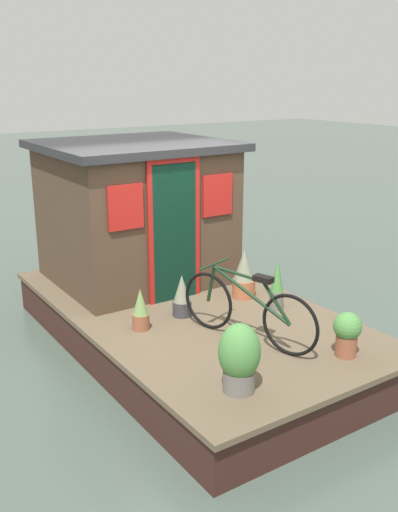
# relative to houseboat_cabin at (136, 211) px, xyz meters

# --- Properties ---
(ground_plane) EXTENTS (60.00, 60.00, 0.00)m
(ground_plane) POSITION_rel_houseboat_cabin_xyz_m (-1.32, 0.00, -1.46)
(ground_plane) COLOR #47564C
(houseboat_deck) EXTENTS (4.87, 2.70, 0.52)m
(houseboat_deck) POSITION_rel_houseboat_cabin_xyz_m (-1.32, 0.00, -1.20)
(houseboat_deck) COLOR brown
(houseboat_deck) RESTS_ON ground_plane
(houseboat_cabin) EXTENTS (2.14, 2.33, 1.87)m
(houseboat_cabin) POSITION_rel_houseboat_cabin_xyz_m (0.00, 0.00, 0.00)
(houseboat_cabin) COLOR #4C3828
(houseboat_cabin) RESTS_ON houseboat_deck
(bicycle) EXTENTS (1.61, 0.63, 0.77)m
(bicycle) POSITION_rel_houseboat_cabin_xyz_m (-2.44, 0.01, -0.58)
(bicycle) COLOR black
(bicycle) RESTS_ON houseboat_deck
(potted_plant_mint) EXTENTS (0.29, 0.29, 0.62)m
(potted_plant_mint) POSITION_rel_houseboat_cabin_xyz_m (-1.40, -0.76, -0.65)
(potted_plant_mint) COLOR #B2603D
(potted_plant_mint) RESTS_ON houseboat_deck
(potted_plant_rosemary) EXTENTS (0.22, 0.22, 0.50)m
(potted_plant_rosemary) POSITION_rel_houseboat_cabin_xyz_m (-1.48, 0.21, -0.71)
(potted_plant_rosemary) COLOR #38383D
(potted_plant_rosemary) RESTS_ON houseboat_deck
(potted_plant_basil) EXTENTS (0.37, 0.37, 0.64)m
(potted_plant_basil) POSITION_rel_houseboat_cabin_xyz_m (-3.20, 0.70, -0.61)
(potted_plant_basil) COLOR slate
(potted_plant_basil) RESTS_ON houseboat_deck
(potted_plant_fern) EXTENTS (0.28, 0.28, 0.46)m
(potted_plant_fern) POSITION_rel_houseboat_cabin_xyz_m (-3.26, -0.60, -0.69)
(potted_plant_fern) COLOR #935138
(potted_plant_fern) RESTS_ON houseboat_deck
(potted_plant_thyme) EXTENTS (0.19, 0.19, 0.47)m
(potted_plant_thyme) POSITION_rel_houseboat_cabin_xyz_m (-1.56, 0.79, -0.72)
(potted_plant_thyme) COLOR #935138
(potted_plant_thyme) RESTS_ON houseboat_deck
(potted_plant_ivy) EXTENTS (0.17, 0.17, 0.63)m
(potted_plant_ivy) POSITION_rel_houseboat_cabin_xyz_m (-1.94, -0.83, -0.64)
(potted_plant_ivy) COLOR slate
(potted_plant_ivy) RESTS_ON houseboat_deck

